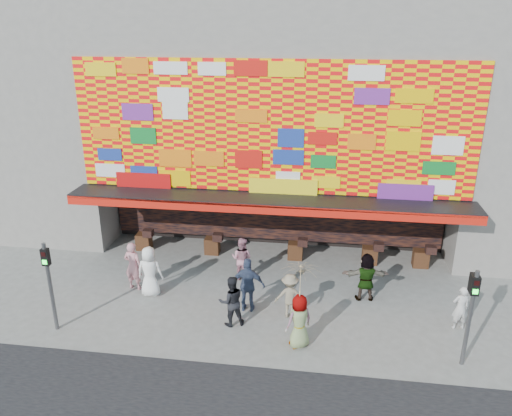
{
  "coord_description": "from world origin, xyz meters",
  "views": [
    {
      "loc": [
        2.01,
        -14.03,
        9.25
      ],
      "look_at": [
        -0.27,
        2.0,
        3.14
      ],
      "focal_mm": 35.0,
      "sensor_mm": 36.0,
      "label": 1
    }
  ],
  "objects_px": {
    "signal_left": "(49,277)",
    "parasol": "(301,281)",
    "ped_a": "(150,271)",
    "ped_h": "(461,308)",
    "ped_e": "(248,285)",
    "ped_i": "(242,258)",
    "ped_g": "(299,321)",
    "ped_d": "(290,296)",
    "signal_right": "(471,308)",
    "ped_f": "(366,277)",
    "ped_b": "(133,266)",
    "ped_c": "(231,301)"
  },
  "relations": [
    {
      "from": "ped_a",
      "to": "ped_c",
      "type": "height_order",
      "value": "ped_a"
    },
    {
      "from": "ped_d",
      "to": "parasol",
      "type": "relative_size",
      "value": 0.77
    },
    {
      "from": "signal_left",
      "to": "parasol",
      "type": "distance_m",
      "value": 7.71
    },
    {
      "from": "ped_b",
      "to": "ped_d",
      "type": "height_order",
      "value": "ped_b"
    },
    {
      "from": "ped_b",
      "to": "ped_f",
      "type": "xyz_separation_m",
      "value": [
        8.31,
        0.42,
        -0.05
      ]
    },
    {
      "from": "signal_right",
      "to": "ped_b",
      "type": "height_order",
      "value": "signal_right"
    },
    {
      "from": "ped_a",
      "to": "ped_h",
      "type": "xyz_separation_m",
      "value": [
        10.41,
        -0.63,
        -0.18
      ]
    },
    {
      "from": "ped_h",
      "to": "parasol",
      "type": "xyz_separation_m",
      "value": [
        -4.99,
        -1.64,
        1.47
      ]
    },
    {
      "from": "ped_f",
      "to": "signal_left",
      "type": "bearing_deg",
      "value": 11.9
    },
    {
      "from": "signal_right",
      "to": "ped_c",
      "type": "bearing_deg",
      "value": 171.44
    },
    {
      "from": "signal_right",
      "to": "ped_g",
      "type": "bearing_deg",
      "value": 177.55
    },
    {
      "from": "ped_a",
      "to": "ped_e",
      "type": "height_order",
      "value": "ped_e"
    },
    {
      "from": "signal_right",
      "to": "parasol",
      "type": "height_order",
      "value": "signal_right"
    },
    {
      "from": "ped_f",
      "to": "ped_b",
      "type": "bearing_deg",
      "value": -3.43
    },
    {
      "from": "parasol",
      "to": "signal_right",
      "type": "bearing_deg",
      "value": -2.45
    },
    {
      "from": "signal_left",
      "to": "ped_b",
      "type": "xyz_separation_m",
      "value": [
        1.53,
        2.82,
        -0.94
      ]
    },
    {
      "from": "signal_left",
      "to": "ped_d",
      "type": "bearing_deg",
      "value": 13.78
    },
    {
      "from": "ped_f",
      "to": "ped_h",
      "type": "distance_m",
      "value": 3.18
    },
    {
      "from": "ped_g",
      "to": "ped_i",
      "type": "distance_m",
      "value": 4.59
    },
    {
      "from": "ped_e",
      "to": "parasol",
      "type": "distance_m",
      "value": 2.82
    },
    {
      "from": "signal_left",
      "to": "parasol",
      "type": "relative_size",
      "value": 1.5
    },
    {
      "from": "ped_e",
      "to": "ped_h",
      "type": "distance_m",
      "value": 6.81
    },
    {
      "from": "signal_left",
      "to": "ped_g",
      "type": "relative_size",
      "value": 1.74
    },
    {
      "from": "ped_c",
      "to": "parasol",
      "type": "xyz_separation_m",
      "value": [
        2.22,
        -0.84,
        1.37
      ]
    },
    {
      "from": "ped_g",
      "to": "parasol",
      "type": "distance_m",
      "value": 1.36
    },
    {
      "from": "signal_left",
      "to": "ped_f",
      "type": "distance_m",
      "value": 10.41
    },
    {
      "from": "ped_f",
      "to": "ped_c",
      "type": "bearing_deg",
      "value": 20.42
    },
    {
      "from": "ped_c",
      "to": "ped_i",
      "type": "xyz_separation_m",
      "value": [
        -0.18,
        3.07,
        -0.01
      ]
    },
    {
      "from": "parasol",
      "to": "ped_i",
      "type": "bearing_deg",
      "value": 121.52
    },
    {
      "from": "signal_right",
      "to": "ped_e",
      "type": "distance_m",
      "value": 6.86
    },
    {
      "from": "signal_right",
      "to": "ped_f",
      "type": "relative_size",
      "value": 1.72
    },
    {
      "from": "parasol",
      "to": "signal_left",
      "type": "bearing_deg",
      "value": -178.5
    },
    {
      "from": "ped_e",
      "to": "ped_i",
      "type": "distance_m",
      "value": 2.24
    },
    {
      "from": "signal_left",
      "to": "ped_d",
      "type": "distance_m",
      "value": 7.59
    },
    {
      "from": "ped_i",
      "to": "signal_left",
      "type": "bearing_deg",
      "value": 50.83
    },
    {
      "from": "ped_b",
      "to": "ped_e",
      "type": "bearing_deg",
      "value": 175.97
    },
    {
      "from": "ped_d",
      "to": "parasol",
      "type": "distance_m",
      "value": 2.19
    },
    {
      "from": "ped_a",
      "to": "ped_h",
      "type": "height_order",
      "value": "ped_a"
    },
    {
      "from": "ped_d",
      "to": "ped_e",
      "type": "relative_size",
      "value": 0.8
    },
    {
      "from": "signal_right",
      "to": "ped_b",
      "type": "xyz_separation_m",
      "value": [
        -10.87,
        2.82,
        -0.94
      ]
    },
    {
      "from": "signal_right",
      "to": "ped_e",
      "type": "relative_size",
      "value": 1.56
    },
    {
      "from": "ped_a",
      "to": "ped_d",
      "type": "bearing_deg",
      "value": 170.47
    },
    {
      "from": "ped_c",
      "to": "ped_h",
      "type": "height_order",
      "value": "ped_c"
    },
    {
      "from": "ped_g",
      "to": "ped_e",
      "type": "bearing_deg",
      "value": -78.48
    },
    {
      "from": "ped_h",
      "to": "ped_b",
      "type": "bearing_deg",
      "value": -16.74
    },
    {
      "from": "ped_a",
      "to": "parasol",
      "type": "relative_size",
      "value": 0.93
    },
    {
      "from": "ped_c",
      "to": "ped_b",
      "type": "bearing_deg",
      "value": -46.4
    },
    {
      "from": "signal_left",
      "to": "ped_c",
      "type": "bearing_deg",
      "value": 10.74
    },
    {
      "from": "ped_f",
      "to": "ped_d",
      "type": "bearing_deg",
      "value": 23.29
    },
    {
      "from": "ped_d",
      "to": "ped_i",
      "type": "bearing_deg",
      "value": -55.74
    }
  ]
}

